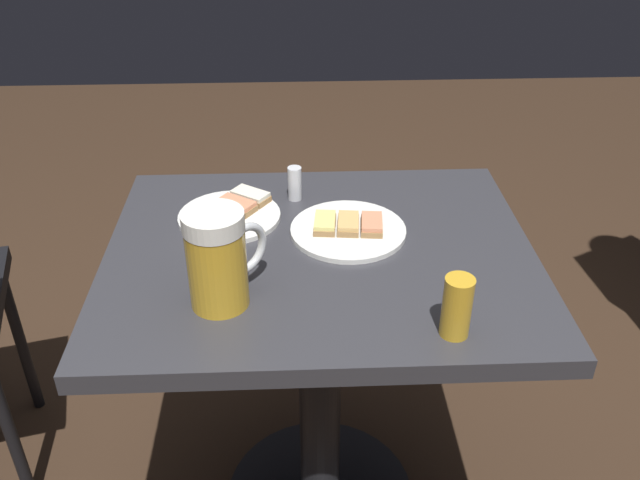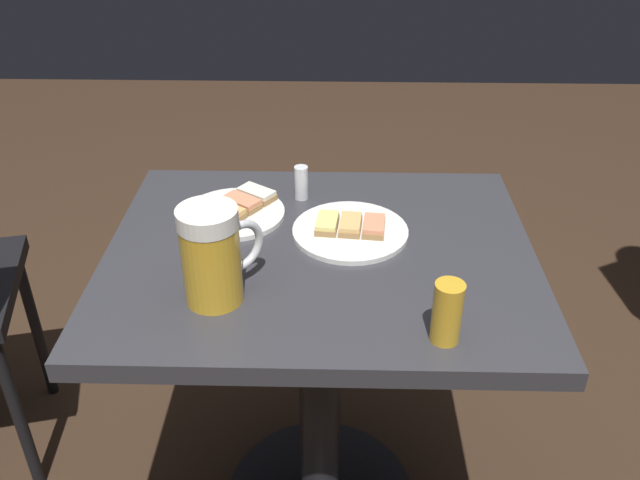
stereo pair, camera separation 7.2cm
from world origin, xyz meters
name	(u,v)px [view 1 (the left image)]	position (x,y,z in m)	size (l,w,h in m)	color
cafe_table	(320,317)	(0.00, 0.00, 0.55)	(0.64, 0.79, 0.71)	black
plate_near	(348,229)	(-0.06, 0.06, 0.72)	(0.22, 0.22, 0.03)	white
plate_far	(229,214)	(-0.12, -0.18, 0.72)	(0.20, 0.20, 0.03)	white
beer_mug	(219,259)	(0.15, -0.17, 0.79)	(0.13, 0.13, 0.17)	gold
beer_glass_small	(457,307)	(0.25, 0.20, 0.76)	(0.05, 0.05, 0.10)	gold
salt_shaker	(295,183)	(-0.20, -0.04, 0.74)	(0.03, 0.03, 0.07)	silver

